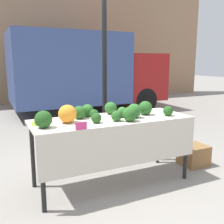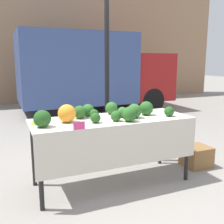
{
  "view_description": "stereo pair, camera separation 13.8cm",
  "coord_description": "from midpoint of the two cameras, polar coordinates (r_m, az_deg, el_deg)",
  "views": [
    {
      "loc": [
        -1.35,
        -2.84,
        1.53
      ],
      "look_at": [
        0.0,
        0.0,
        0.92
      ],
      "focal_mm": 42.0,
      "sensor_mm": 36.0,
      "label": 1
    },
    {
      "loc": [
        -1.23,
        -2.89,
        1.53
      ],
      "look_at": [
        0.0,
        0.0,
        0.92
      ],
      "focal_mm": 42.0,
      "sensor_mm": 36.0,
      "label": 2
    }
  ],
  "objects": [
    {
      "name": "broccoli_head_8",
      "position": [
        3.2,
        -2.69,
        -0.41
      ],
      "size": [
        0.11,
        0.11,
        0.11
      ],
      "color": "#23511E",
      "rests_on": "market_table"
    },
    {
      "name": "broccoli_head_7",
      "position": [
        3.34,
        -4.08,
        0.39
      ],
      "size": [
        0.16,
        0.16,
        0.16
      ],
      "color": "#2D6628",
      "rests_on": "market_table"
    },
    {
      "name": "parked_truck",
      "position": [
        8.12,
        -4.3,
        8.91
      ],
      "size": [
        4.54,
        2.28,
        2.33
      ],
      "color": "#384C84",
      "rests_on": "ground_plane"
    },
    {
      "name": "broccoli_head_2",
      "position": [
        3.42,
        13.46,
        0.13
      ],
      "size": [
        0.13,
        0.13,
        0.13
      ],
      "color": "#23511E",
      "rests_on": "market_table"
    },
    {
      "name": "broccoli_head_3",
      "position": [
        2.97,
        -2.3,
        -1.3
      ],
      "size": [
        0.12,
        0.12,
        0.12
      ],
      "color": "#23511E",
      "rests_on": "market_table"
    },
    {
      "name": "building_facade",
      "position": [
        10.55,
        -16.6,
        17.83
      ],
      "size": [
        16.0,
        0.6,
        5.75
      ],
      "color": "#9E7A5B",
      "rests_on": "ground_plane"
    },
    {
      "name": "orange_cauliflower",
      "position": [
        3.02,
        -8.5,
        -0.32
      ],
      "size": [
        0.21,
        0.21,
        0.21
      ],
      "color": "orange",
      "rests_on": "market_table"
    },
    {
      "name": "broccoli_head_5",
      "position": [
        3.68,
        8.54,
        1.02
      ],
      "size": [
        0.12,
        0.12,
        0.12
      ],
      "color": "#285B23",
      "rests_on": "market_table"
    },
    {
      "name": "broccoli_head_1",
      "position": [
        2.85,
        -13.59,
        -1.42
      ],
      "size": [
        0.18,
        0.18,
        0.18
      ],
      "color": "#23511E",
      "rests_on": "market_table"
    },
    {
      "name": "ground_plane",
      "position": [
        3.49,
        1.17,
        -15.03
      ],
      "size": [
        40.0,
        40.0,
        0.0
      ],
      "primitive_type": "plane",
      "color": "gray"
    },
    {
      "name": "broccoli_head_0",
      "position": [
        3.05,
        2.14,
        -0.88
      ],
      "size": [
        0.12,
        0.12,
        0.12
      ],
      "color": "#285B23",
      "rests_on": "market_table"
    },
    {
      "name": "broccoli_head_11",
      "position": [
        3.04,
        5.08,
        -0.48
      ],
      "size": [
        0.17,
        0.17,
        0.17
      ],
      "color": "#285B23",
      "rests_on": "market_table"
    },
    {
      "name": "broccoli_head_9",
      "position": [
        3.21,
        -5.86,
        -0.03
      ],
      "size": [
        0.16,
        0.16,
        0.16
      ],
      "color": "#285B23",
      "rests_on": "market_table"
    },
    {
      "name": "tent_pole",
      "position": [
        3.95,
        -0.09,
        6.43
      ],
      "size": [
        0.07,
        0.07,
        2.44
      ],
      "color": "black",
      "rests_on": "ground_plane"
    },
    {
      "name": "romanesco_head",
      "position": [
        3.02,
        -14.8,
        -1.51
      ],
      "size": [
        0.14,
        0.14,
        0.11
      ],
      "color": "#93B238",
      "rests_on": "market_table"
    },
    {
      "name": "broccoli_head_6",
      "position": [
        3.27,
        3.5,
        -0.04
      ],
      "size": [
        0.13,
        0.13,
        0.13
      ],
      "color": "#336B2D",
      "rests_on": "market_table"
    },
    {
      "name": "broccoli_head_12",
      "position": [
        3.24,
        6.1,
        0.23
      ],
      "size": [
        0.18,
        0.18,
        0.18
      ],
      "color": "#2D6628",
      "rests_on": "market_table"
    },
    {
      "name": "broccoli_head_10",
      "position": [
        3.46,
        1.04,
        0.86
      ],
      "size": [
        0.16,
        0.16,
        0.16
      ],
      "color": "#2D6628",
      "rests_on": "market_table"
    },
    {
      "name": "price_sign",
      "position": [
        2.71,
        -5.73,
        -2.96
      ],
      "size": [
        0.12,
        0.01,
        0.08
      ],
      "color": "#E53D84",
      "rests_on": "market_table"
    },
    {
      "name": "produce_crate",
      "position": [
        4.15,
        18.81,
        -9.11
      ],
      "size": [
        0.37,
        0.35,
        0.3
      ],
      "color": "olive",
      "rests_on": "ground_plane"
    },
    {
      "name": "broccoli_head_4",
      "position": [
        3.44,
        8.6,
        0.81
      ],
      "size": [
        0.18,
        0.18,
        0.18
      ],
      "color": "#285B23",
      "rests_on": "market_table"
    },
    {
      "name": "market_table",
      "position": [
        3.19,
        1.69,
        -3.62
      ],
      "size": [
        1.97,
        0.73,
        0.84
      ],
      "color": "beige",
      "rests_on": "ground_plane"
    }
  ]
}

